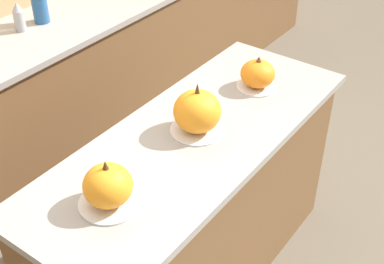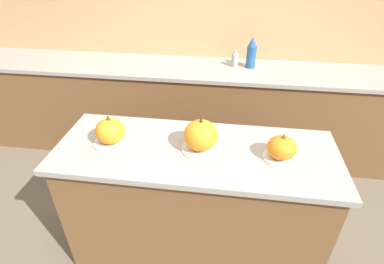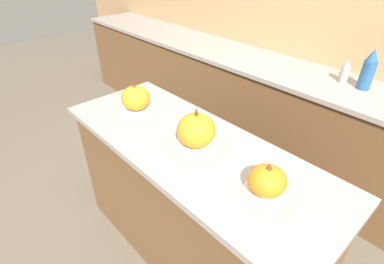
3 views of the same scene
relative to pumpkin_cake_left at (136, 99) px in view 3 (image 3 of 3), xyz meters
The scene contains 9 objects.
ground_plane 1.09m from the pumpkin_cake_left, ahead, with size 12.00×12.00×0.00m, color #665B4C.
wall_back 1.68m from the pumpkin_cake_left, 72.13° to the left, with size 8.00×0.06×2.50m.
kitchen_island 0.73m from the pumpkin_cake_left, ahead, with size 1.66×0.63×0.89m.
back_counter 1.44m from the pumpkin_cake_left, 67.80° to the left, with size 6.00×0.60×0.92m.
pumpkin_cake_left is the anchor object (origin of this frame).
pumpkin_cake_center 0.54m from the pumpkin_cake_left, ahead, with size 0.23×0.23×0.23m.
pumpkin_cake_right 0.99m from the pumpkin_cake_left, ahead, with size 0.19×0.19×0.16m.
bottle_tall 1.56m from the pumpkin_cake_left, 57.14° to the left, with size 0.09×0.09×0.28m.
bottle_short 1.49m from the pumpkin_cake_left, 61.93° to the left, with size 0.06×0.06×0.17m.
Camera 3 is at (0.95, -0.87, 1.80)m, focal length 28.00 mm.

